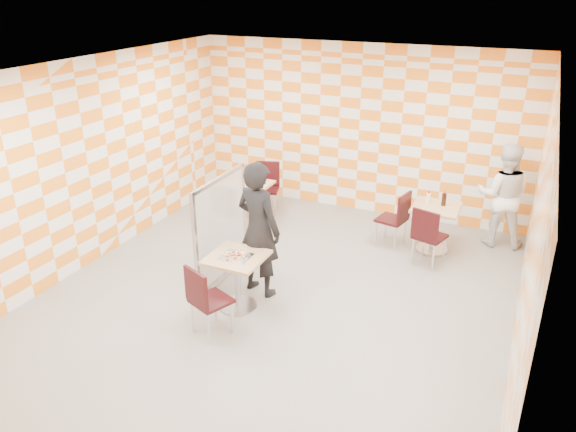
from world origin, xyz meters
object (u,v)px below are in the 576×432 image
object	(u,v)px
second_table	(435,221)
chair_empty_near	(227,207)
man_white	(503,195)
empty_table	(249,197)
chair_second_side	(397,215)
chair_empty_far	(267,183)
partition	(221,229)
sport_bottle	(428,197)
soda_bottle	(444,199)
chair_second_front	(427,233)
main_table	(237,273)
man_dark	(259,229)
chair_main_front	(204,297)

from	to	relation	value
second_table	chair_empty_near	distance (m)	3.32
second_table	man_white	xyz separation A→B (m)	(0.90, 0.67, 0.33)
empty_table	man_white	world-z (taller)	man_white
empty_table	chair_second_side	world-z (taller)	chair_second_side
chair_empty_far	partition	distance (m)	2.61
partition	sport_bottle	size ratio (longest dim) A/B	7.75
chair_empty_near	chair_empty_far	world-z (taller)	same
chair_empty_near	soda_bottle	bearing A→B (deg)	16.55
second_table	chair_second_side	bearing A→B (deg)	-168.32
chair_second_front	sport_bottle	xyz separation A→B (m)	(-0.15, 0.67, 0.29)
main_table	second_table	world-z (taller)	same
man_dark	soda_bottle	size ratio (longest dim) A/B	8.13
chair_second_side	man_white	world-z (taller)	man_white
empty_table	partition	size ratio (longest dim) A/B	0.48
chair_main_front	sport_bottle	distance (m)	4.02
second_table	partition	bearing A→B (deg)	-139.94
chair_main_front	chair_empty_far	xyz separation A→B (m)	(-1.06, 3.83, 0.00)
chair_empty_far	man_dark	world-z (taller)	man_dark
chair_second_side	man_dark	size ratio (longest dim) A/B	0.49
empty_table	chair_empty_far	distance (m)	0.67
main_table	soda_bottle	xyz separation A→B (m)	(2.09, 2.81, 0.34)
main_table	partition	bearing A→B (deg)	134.07
main_table	chair_empty_far	size ratio (longest dim) A/B	0.81
chair_second_front	chair_empty_far	size ratio (longest dim) A/B	1.00
man_dark	sport_bottle	xyz separation A→B (m)	(1.78, 2.33, -0.10)
chair_second_side	man_dark	world-z (taller)	man_dark
chair_empty_near	chair_second_side	bearing A→B (deg)	16.50
main_table	partition	distance (m)	0.85
empty_table	chair_second_side	size ratio (longest dim) A/B	0.81
man_white	sport_bottle	size ratio (longest dim) A/B	8.40
second_table	man_white	distance (m)	1.17
second_table	sport_bottle	bearing A→B (deg)	147.30
main_table	chair_empty_near	xyz separation A→B (m)	(-1.20, 1.83, 0.04)
chair_empty_far	empty_table	bearing A→B (deg)	-91.39
chair_empty_far	man_white	bearing A→B (deg)	4.04
main_table	chair_empty_near	distance (m)	2.19
main_table	chair_second_side	size ratio (longest dim) A/B	0.81
soda_bottle	man_dark	bearing A→B (deg)	-131.02
second_table	chair_second_side	size ratio (longest dim) A/B	0.81
second_table	chair_main_front	bearing A→B (deg)	-120.61
partition	empty_table	bearing A→B (deg)	106.49
chair_second_side	man_white	distance (m)	1.69
man_dark	sport_bottle	bearing A→B (deg)	-112.68
empty_table	chair_second_front	world-z (taller)	chair_second_front
chair_second_front	empty_table	bearing A→B (deg)	174.70
empty_table	chair_second_side	distance (m)	2.55
chair_second_front	chair_empty_near	size ratio (longest dim) A/B	1.00
sport_bottle	soda_bottle	xyz separation A→B (m)	(0.24, -0.02, 0.01)
second_table	man_dark	size ratio (longest dim) A/B	0.40
empty_table	sport_bottle	world-z (taller)	sport_bottle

